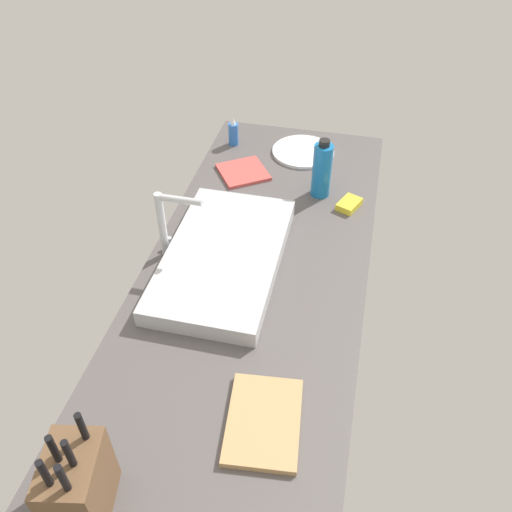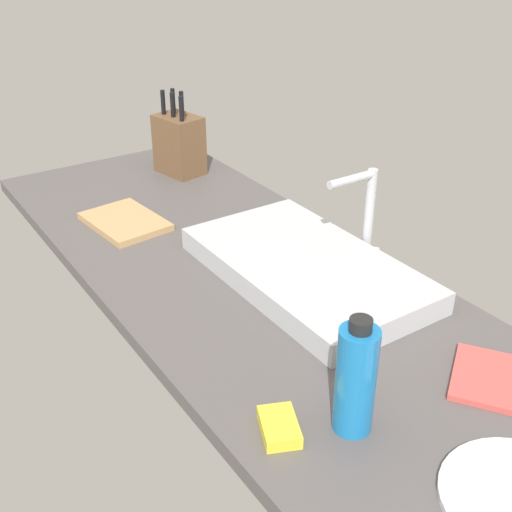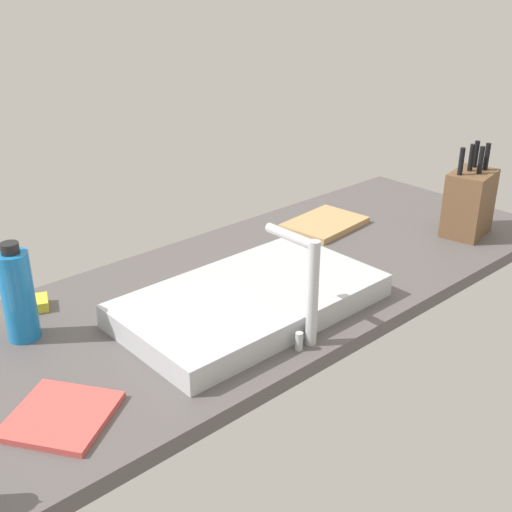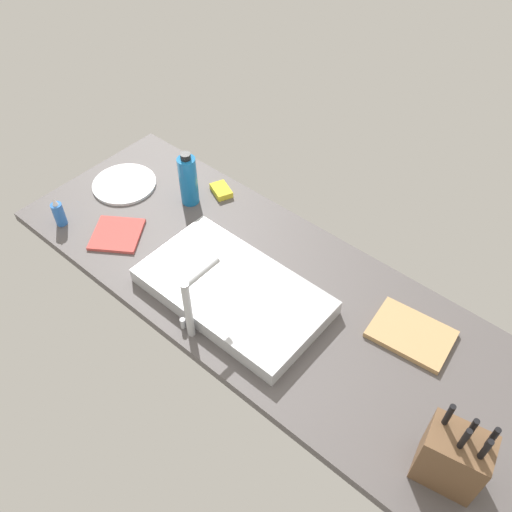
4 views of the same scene
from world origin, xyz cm
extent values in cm
cube|color=#514C4C|center=(0.00, 0.00, 1.75)|extent=(191.15, 67.44, 3.50)
cube|color=#B7BABF|center=(7.51, 9.95, 6.22)|extent=(59.49, 33.67, 5.44)
cylinder|color=#B7BABF|center=(7.54, 28.72, 15.13)|extent=(2.40, 2.40, 23.26)
cylinder|color=#B7BABF|center=(7.54, 22.17, 25.76)|extent=(2.00, 13.10, 2.00)
cylinder|color=#B7BABF|center=(11.04, 28.72, 5.50)|extent=(1.60, 1.60, 4.00)
cube|color=brown|center=(-69.71, 17.73, 12.89)|extent=(16.57, 13.20, 18.78)
cylinder|color=black|center=(-74.15, 15.20, 26.11)|extent=(1.64, 1.64, 7.67)
cylinder|color=black|center=(-74.08, 18.67, 26.11)|extent=(1.64, 1.64, 7.67)
cylinder|color=black|center=(-69.81, 16.31, 26.11)|extent=(1.64, 1.64, 7.67)
cylinder|color=black|center=(-69.62, 19.39, 26.11)|extent=(1.64, 1.64, 7.67)
cylinder|color=black|center=(-64.40, 16.49, 26.11)|extent=(1.64, 1.64, 7.67)
cube|color=tan|center=(-43.10, -13.60, 4.40)|extent=(25.26, 19.20, 1.80)
cylinder|color=blue|center=(77.47, 25.24, 8.00)|extent=(4.01, 4.01, 9.00)
cone|color=silver|center=(77.47, 25.24, 13.90)|extent=(2.21, 2.21, 2.80)
cylinder|color=#1970B7|center=(50.79, -13.67, 13.28)|extent=(6.73, 6.73, 19.56)
cylinder|color=black|center=(50.79, -13.67, 24.16)|extent=(3.70, 3.70, 2.20)
cylinder|color=white|center=(76.97, -3.39, 4.10)|extent=(24.50, 24.50, 1.20)
cube|color=#CC4C47|center=(57.46, 16.33, 4.10)|extent=(23.19, 23.21, 1.20)
cube|color=yellow|center=(45.18, -24.66, 4.70)|extent=(10.64, 9.08, 2.40)
camera|label=1|loc=(-108.41, -26.77, 116.26)|focal=37.71mm
camera|label=2|loc=(109.87, -72.56, 80.97)|focal=45.30mm
camera|label=3|loc=(92.12, 105.55, 75.72)|focal=44.85mm
camera|label=4|loc=(-67.96, 86.99, 138.51)|focal=37.80mm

